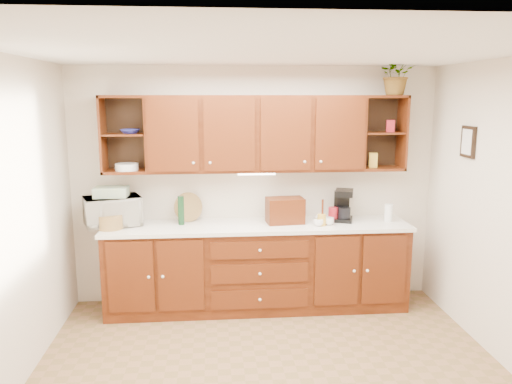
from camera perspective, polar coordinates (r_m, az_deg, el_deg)
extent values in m
plane|color=brown|center=(4.36, 1.90, -20.66)|extent=(4.00, 4.00, 0.00)
plane|color=white|center=(3.73, 2.16, 15.83)|extent=(4.00, 4.00, 0.00)
plane|color=beige|center=(5.54, -0.12, 0.72)|extent=(4.00, 0.00, 4.00)
plane|color=beige|center=(4.12, -26.90, -4.07)|extent=(0.00, 3.50, 3.50)
cube|color=#351306|center=(5.47, 0.14, -8.64)|extent=(3.20, 0.60, 0.90)
cube|color=white|center=(5.32, 0.15, -3.90)|extent=(3.24, 0.64, 0.04)
cube|color=#351306|center=(5.30, 0.02, 6.69)|extent=(2.30, 0.33, 0.80)
cube|color=black|center=(5.52, -14.60, 6.50)|extent=(0.45, 0.02, 0.80)
cube|color=black|center=(5.73, 13.81, 6.69)|extent=(0.45, 0.02, 0.80)
cube|color=#351306|center=(5.37, -14.87, 6.38)|extent=(0.43, 0.30, 0.02)
cube|color=#351306|center=(5.59, 14.31, 6.57)|extent=(0.43, 0.30, 0.02)
cube|color=#351306|center=(5.58, 14.50, 10.52)|extent=(0.45, 0.33, 0.03)
cube|color=white|center=(5.30, 0.07, 2.12)|extent=(0.40, 0.05, 0.02)
cube|color=black|center=(5.20, 23.09, 5.30)|extent=(0.03, 0.24, 0.30)
cylinder|color=olive|center=(5.33, -16.31, -3.27)|extent=(0.29, 0.29, 0.15)
imported|color=beige|center=(5.44, -16.09, -2.11)|extent=(0.66, 0.55, 0.31)
cube|color=#C9CD60|center=(5.40, -16.20, 0.01)|extent=(0.34, 0.25, 0.10)
cylinder|color=black|center=(5.32, -8.56, -2.09)|extent=(0.08, 0.08, 0.31)
cylinder|color=olive|center=(5.48, -7.70, -3.25)|extent=(0.33, 0.21, 0.32)
cube|color=#351306|center=(5.35, 3.34, -2.12)|extent=(0.41, 0.28, 0.27)
cylinder|color=#351306|center=(5.31, 7.60, -2.29)|extent=(0.02, 0.02, 0.27)
cylinder|color=#351306|center=(5.34, 7.57, -3.64)|extent=(0.11, 0.11, 0.01)
imported|color=white|center=(5.33, 8.36, -3.33)|extent=(0.12, 0.12, 0.08)
imported|color=white|center=(5.39, 7.21, -3.13)|extent=(0.12, 0.12, 0.08)
imported|color=white|center=(5.27, 7.16, -3.46)|extent=(0.12, 0.12, 0.08)
cylinder|color=maroon|center=(5.50, 8.79, -2.52)|extent=(0.12, 0.12, 0.15)
cylinder|color=white|center=(5.59, 14.91, -2.32)|extent=(0.11, 0.11, 0.19)
cylinder|color=gold|center=(5.30, 7.51, -3.19)|extent=(0.09, 0.09, 0.12)
cube|color=black|center=(5.53, 9.96, -3.08)|extent=(0.25, 0.28, 0.04)
cube|color=black|center=(5.59, 9.77, -1.39)|extent=(0.17, 0.10, 0.29)
cube|color=black|center=(5.47, 10.06, -0.08)|extent=(0.25, 0.28, 0.06)
cylinder|color=black|center=(5.50, 10.04, -2.38)|extent=(0.17, 0.17, 0.13)
imported|color=#292E99|center=(5.34, -14.18, 6.74)|extent=(0.24, 0.24, 0.04)
cylinder|color=white|center=(5.37, -14.55, 2.80)|extent=(0.27, 0.27, 0.07)
cube|color=gold|center=(5.56, 13.24, 3.57)|extent=(0.10, 0.09, 0.16)
cube|color=maroon|center=(5.59, 15.10, 7.29)|extent=(0.10, 0.09, 0.13)
imported|color=#999999|center=(5.56, 15.80, 12.86)|extent=(0.44, 0.39, 0.44)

